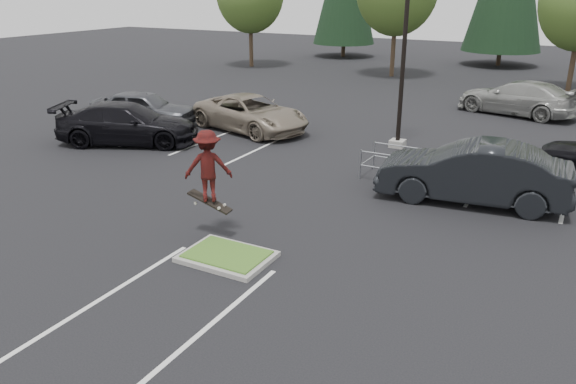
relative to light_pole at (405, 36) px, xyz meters
The scene contains 11 objects.
ground 12.85m from the light_pole, 92.39° to the right, with size 120.00×120.00×0.00m, color black.
grass_median 12.82m from the light_pole, 92.39° to the right, with size 2.20×1.60×0.16m.
stall_lines 7.74m from the light_pole, 107.24° to the right, with size 22.62×17.60×0.01m.
light_pole is the anchor object (origin of this frame).
cart_corral 5.79m from the light_pole, 68.47° to the right, with size 3.77×1.41×1.06m.
skateboarder 11.43m from the light_pole, 98.79° to the right, with size 1.44×1.28×2.22m.
car_l_tan 7.95m from the light_pole, behind, with size 2.73×5.91×1.64m, color gray.
car_l_black 12.20m from the light_pole, 154.54° to the right, with size 2.43×5.97×1.73m, color black.
car_l_grey 12.76m from the light_pole, 169.36° to the right, with size 2.03×5.04×1.72m, color #47484E.
car_r_charc 7.35m from the light_pole, 51.34° to the right, with size 2.03×5.81×1.91m, color black.
car_far_silver 10.43m from the light_pole, 68.48° to the left, with size 2.49×6.12×1.78m, color #9D9D98.
Camera 1 is at (7.36, -10.36, 6.49)m, focal length 35.00 mm.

